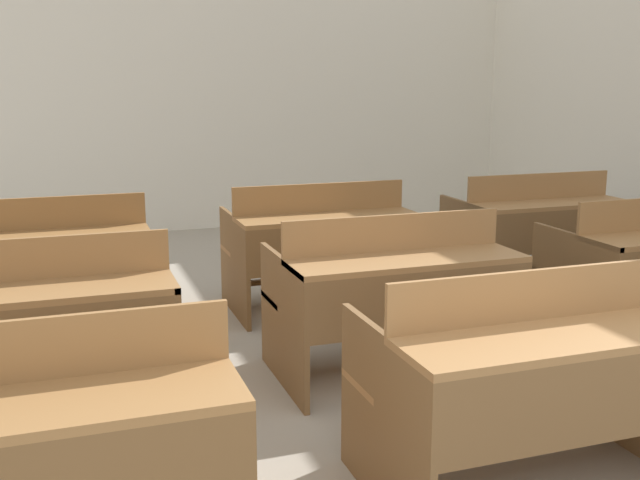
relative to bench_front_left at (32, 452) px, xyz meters
name	(u,v)px	position (x,y,z in m)	size (l,w,h in m)	color
wall_back	(232,85)	(1.92, 5.70, 1.06)	(6.43, 0.06, 3.04)	white
bench_front_left	(32,452)	(0.00, 0.00, 0.00)	(1.23, 0.79, 0.88)	brown
bench_front_center	(533,376)	(1.79, 0.01, 0.00)	(1.23, 0.79, 0.88)	brown
bench_second_left	(36,328)	(-0.02, 1.24, 0.00)	(1.23, 0.79, 0.88)	brown
bench_second_center	(393,292)	(1.77, 1.25, 0.00)	(1.23, 0.79, 0.88)	brown
bench_third_left	(46,265)	(0.01, 2.49, 0.00)	(1.23, 0.79, 0.88)	brown
bench_third_center	(320,243)	(1.81, 2.53, 0.00)	(1.23, 0.79, 0.88)	brown
bench_third_right	(537,228)	(3.57, 2.52, 0.00)	(1.23, 0.79, 0.88)	brown
wastepaper_bin	(594,233)	(4.77, 3.32, -0.28)	(0.31, 0.31, 0.37)	#474C51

